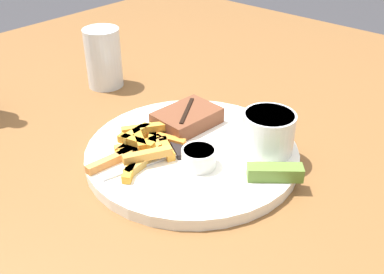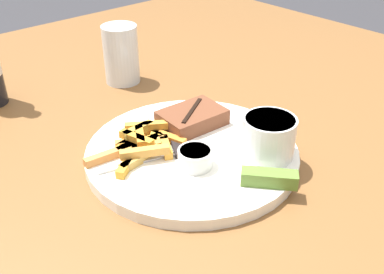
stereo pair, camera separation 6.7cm
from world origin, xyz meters
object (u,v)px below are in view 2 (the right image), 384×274
drinking_glass (121,54)px  knife_utensil (173,134)px  steak_portion (192,118)px  pickle_spear (269,178)px  dinner_plate (192,153)px  fork_utensil (139,161)px  coleslaw_cup (269,135)px  dipping_sauce_cup (195,157)px

drinking_glass → knife_utensil: bearing=-107.4°
steak_portion → pickle_spear: steak_portion is taller
dinner_plate → fork_utensil: bearing=163.8°
steak_portion → knife_utensil: steak_portion is taller
steak_portion → coleslaw_cup: size_ratio=1.38×
fork_utensil → steak_portion: bearing=28.8°
dinner_plate → pickle_spear: (0.02, -0.13, 0.02)m
dinner_plate → dipping_sauce_cup: dipping_sauce_cup is taller
dinner_plate → drinking_glass: (0.08, 0.30, 0.05)m
dinner_plate → drinking_glass: 0.32m
coleslaw_cup → drinking_glass: 0.39m
dipping_sauce_cup → fork_utensil: 0.08m
steak_portion → fork_utensil: size_ratio=0.81×
coleslaw_cup → pickle_spear: 0.07m
dinner_plate → steak_portion: bearing=48.0°
dinner_plate → fork_utensil: size_ratio=2.43×
dipping_sauce_cup → pickle_spear: dipping_sauce_cup is taller
dinner_plate → coleslaw_cup: 0.12m
steak_portion → fork_utensil: (-0.13, -0.03, -0.01)m
steak_portion → dinner_plate: bearing=-132.0°
fork_utensil → dinner_plate: bearing=0.0°
dipping_sauce_cup → fork_utensil: dipping_sauce_cup is taller
dinner_plate → pickle_spear: bearing=-82.5°
steak_portion → drinking_glass: (0.04, 0.25, 0.03)m
drinking_glass → dipping_sauce_cup: bearing=-107.9°
steak_portion → pickle_spear: bearing=-99.1°
knife_utensil → pickle_spear: bearing=-144.8°
dipping_sauce_cup → knife_utensil: bearing=70.4°
dinner_plate → steak_portion: (0.05, 0.05, 0.02)m
drinking_glass → steak_portion: bearing=-98.0°
dipping_sauce_cup → drinking_glass: bearing=72.1°
pickle_spear → drinking_glass: 0.44m
drinking_glass → pickle_spear: bearing=-98.5°
coleslaw_cup → fork_utensil: 0.19m
coleslaw_cup → fork_utensil: size_ratio=0.59×
knife_utensil → drinking_glass: bearing=12.9°
steak_portion → coleslaw_cup: bearing=-80.7°
pickle_spear → drinking_glass: (0.07, 0.44, 0.03)m
knife_utensil → dinner_plate: bearing=-152.3°
coleslaw_cup → knife_utensil: bearing=117.1°
dinner_plate → dipping_sauce_cup: bearing=-126.6°
coleslaw_cup → dipping_sauce_cup: coleslaw_cup is taller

